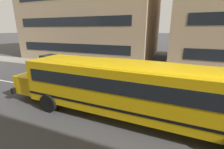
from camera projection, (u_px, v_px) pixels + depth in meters
ground_plane at (206, 117)px, 7.70m from camera, size 400.00×400.00×0.00m
sidewalk_far at (192, 77)px, 13.97m from camera, size 120.00×3.00×0.01m
lane_centreline at (206, 117)px, 7.69m from camera, size 110.00×0.16×0.01m
school_bus at (126, 84)px, 7.34m from camera, size 12.67×3.18×2.82m
parked_car_teal_near_corner at (54, 63)px, 16.14m from camera, size 3.98×2.04×1.64m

